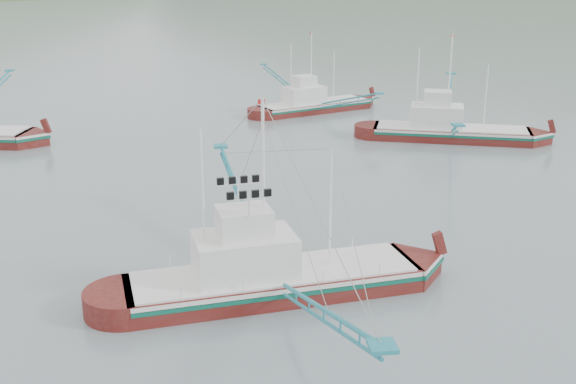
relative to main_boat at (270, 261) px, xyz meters
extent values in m
plane|color=slate|center=(1.68, 0.22, -1.75)|extent=(1200.00, 1200.00, 0.00)
cube|color=#50110D|center=(0.19, 0.03, -1.56)|extent=(14.71, 5.97, 1.91)
cube|color=silver|center=(0.19, 0.03, -0.75)|extent=(14.44, 6.00, 0.21)
cube|color=#0C5441|center=(0.19, 0.03, -0.98)|extent=(14.44, 6.02, 0.21)
cube|color=silver|center=(0.19, 0.03, -0.56)|extent=(13.97, 5.67, 0.11)
cube|color=silver|center=(-1.22, -0.19, 0.44)|extent=(5.18, 3.75, 2.10)
cube|color=silver|center=(-1.22, -0.19, 2.16)|extent=(2.77, 2.45, 1.33)
cylinder|color=white|center=(-0.28, -0.04, 3.68)|extent=(0.15, 0.15, 8.58)
cylinder|color=white|center=(-3.10, -0.48, 3.04)|extent=(0.13, 0.13, 7.29)
cylinder|color=white|center=(3.02, 0.47, 2.40)|extent=(0.11, 0.11, 6.00)
cube|color=#50110D|center=(19.51, 29.31, -1.56)|extent=(14.30, 7.85, 1.85)
cube|color=silver|center=(19.51, 29.31, -0.78)|extent=(14.06, 7.83, 0.20)
cube|color=#0C5441|center=(19.51, 29.31, -1.01)|extent=(14.07, 7.85, 0.20)
cube|color=silver|center=(19.51, 29.31, -0.59)|extent=(13.59, 7.46, 0.11)
cube|color=silver|center=(18.19, 29.75, 0.38)|extent=(5.31, 4.25, 2.03)
cube|color=silver|center=(18.19, 29.75, 2.04)|extent=(2.92, 2.68, 1.29)
cylinder|color=white|center=(19.07, 29.46, 3.51)|extent=(0.15, 0.15, 8.31)
cylinder|color=white|center=(16.44, 30.33, 2.89)|extent=(0.13, 0.13, 7.06)
cylinder|color=white|center=(22.14, 28.45, 2.27)|extent=(0.11, 0.11, 5.81)
cube|color=#50110D|center=(9.24, 43.38, -1.58)|extent=(12.69, 7.92, 1.65)
cube|color=silver|center=(9.24, 43.38, -0.88)|extent=(12.49, 7.89, 0.18)
cube|color=#0C5441|center=(9.24, 43.38, -1.09)|extent=(12.49, 7.90, 0.18)
cube|color=silver|center=(9.24, 43.38, -0.71)|extent=(12.05, 7.53, 0.10)
cube|color=silver|center=(8.10, 42.90, 0.15)|extent=(4.84, 4.06, 1.82)
cube|color=silver|center=(8.10, 42.90, 1.64)|extent=(2.69, 2.52, 1.16)
cylinder|color=white|center=(8.86, 43.22, 2.96)|extent=(0.13, 0.13, 7.43)
cylinder|color=white|center=(6.59, 42.24, 2.40)|extent=(0.12, 0.12, 6.32)
cylinder|color=white|center=(11.52, 44.36, 1.85)|extent=(0.10, 0.10, 5.20)
camera|label=1|loc=(-3.20, -31.91, 13.94)|focal=45.00mm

